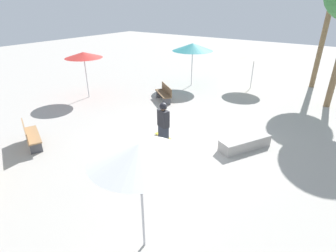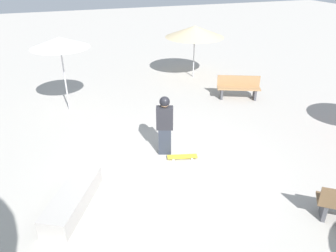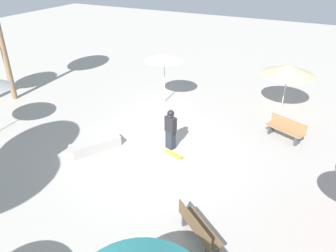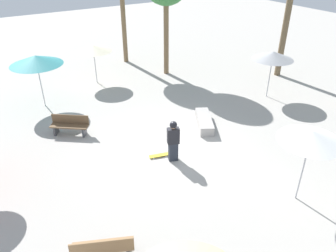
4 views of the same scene
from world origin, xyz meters
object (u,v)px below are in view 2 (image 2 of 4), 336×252
shade_umbrella_tan (195,31)px  shade_umbrella_white (59,43)px  bench_near (238,87)px  skateboard (182,157)px  skater_main (165,124)px  concrete_ledge (73,199)px

shade_umbrella_tan → shade_umbrella_white: bearing=-71.5°
bench_near → shade_umbrella_tan: size_ratio=0.65×
shade_umbrella_white → skateboard: bearing=31.2°
skater_main → skateboard: size_ratio=2.01×
shade_umbrella_tan → skateboard: bearing=-25.6°
concrete_ledge → shade_umbrella_white: (-5.33, 0.30, 2.16)m
skater_main → skateboard: skater_main is taller
shade_umbrella_white → bench_near: bearing=80.5°
skater_main → shade_umbrella_white: bearing=139.8°
bench_near → shade_umbrella_white: size_ratio=0.65×
bench_near → shade_umbrella_tan: shade_umbrella_tan is taller
skateboard → shade_umbrella_white: size_ratio=0.32×
skateboard → bench_near: 4.86m
bench_near → shade_umbrella_tan: bearing=-54.7°
skateboard → shade_umbrella_tan: (-6.18, 2.96, 1.96)m
concrete_ledge → bench_near: bearing=123.6°
skater_main → bench_near: size_ratio=1.01×
concrete_ledge → shade_umbrella_white: 5.76m
concrete_ledge → shade_umbrella_tan: 9.46m
skater_main → shade_umbrella_white: (-3.87, -2.27, 1.47)m
skateboard → concrete_ledge: (1.02, -2.91, 0.15)m
skater_main → concrete_ledge: 3.03m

